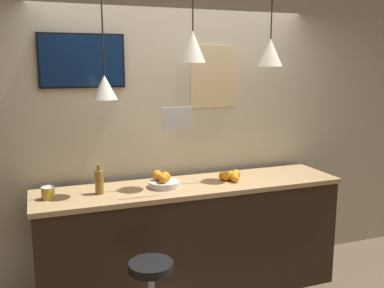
{
  "coord_description": "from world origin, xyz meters",
  "views": [
    {
      "loc": [
        -1.23,
        -2.59,
        2.02
      ],
      "look_at": [
        0.0,
        0.71,
        1.36
      ],
      "focal_mm": 40.0,
      "sensor_mm": 36.0,
      "label": 1
    }
  ],
  "objects_px": {
    "spread_jar": "(48,193)",
    "mounted_tv": "(82,61)",
    "juice_bottle": "(99,182)",
    "fruit_bowl": "(163,181)"
  },
  "relations": [
    {
      "from": "fruit_bowl",
      "to": "juice_bottle",
      "type": "bearing_deg",
      "value": -179.83
    },
    {
      "from": "juice_bottle",
      "to": "spread_jar",
      "type": "bearing_deg",
      "value": 180.0
    },
    {
      "from": "juice_bottle",
      "to": "fruit_bowl",
      "type": "bearing_deg",
      "value": 0.17
    },
    {
      "from": "fruit_bowl",
      "to": "mounted_tv",
      "type": "bearing_deg",
      "value": 147.71
    },
    {
      "from": "fruit_bowl",
      "to": "spread_jar",
      "type": "xyz_separation_m",
      "value": [
        -0.91,
        -0.0,
        -0.0
      ]
    },
    {
      "from": "spread_jar",
      "to": "mounted_tv",
      "type": "height_order",
      "value": "mounted_tv"
    },
    {
      "from": "spread_jar",
      "to": "juice_bottle",
      "type": "bearing_deg",
      "value": -0.0
    },
    {
      "from": "fruit_bowl",
      "to": "juice_bottle",
      "type": "relative_size",
      "value": 1.07
    },
    {
      "from": "fruit_bowl",
      "to": "juice_bottle",
      "type": "xyz_separation_m",
      "value": [
        -0.53,
        -0.0,
        0.05
      ]
    },
    {
      "from": "juice_bottle",
      "to": "spread_jar",
      "type": "distance_m",
      "value": 0.39
    }
  ]
}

